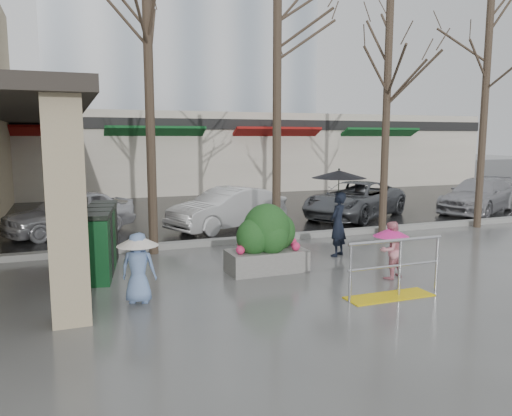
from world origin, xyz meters
TOP-DOWN VIEW (x-y plane):
  - ground at (0.00, 0.00)m, footprint 120.00×120.00m
  - street_asphalt at (0.00, 22.00)m, footprint 120.00×36.00m
  - curb at (0.00, 4.00)m, footprint 120.00×0.30m
  - canopy_slab at (-4.80, 8.00)m, footprint 2.80×18.00m
  - pillar_front at (-3.90, -0.50)m, footprint 0.55×0.55m
  - pillar_back at (-3.90, 6.00)m, footprint 0.55×0.55m
  - storefront_row at (2.00, 17.97)m, footprint 34.00×6.74m
  - office_tower at (4.00, 30.00)m, footprint 18.00×12.00m
  - handrail at (1.36, -1.20)m, footprint 1.90×0.50m
  - tree_west at (-2.00, 3.60)m, footprint 3.20×3.20m
  - tree_midwest at (1.20, 3.60)m, footprint 3.20×3.20m
  - tree_mideast at (4.50, 3.60)m, footprint 3.20×3.20m
  - tree_east at (8.00, 3.60)m, footprint 3.20×3.20m
  - woman at (2.00, 1.81)m, footprint 1.27×1.27m
  - child_pink at (2.02, -0.21)m, footprint 0.71×0.71m
  - child_blue at (-2.82, 0.08)m, footprint 0.70×0.70m
  - planter at (-0.06, 1.16)m, footprint 1.64×0.96m
  - news_boxes at (-3.28, 2.35)m, footprint 0.93×2.47m
  - car_a at (-3.84, 6.92)m, footprint 3.98×2.96m
  - car_b at (0.64, 6.04)m, footprint 4.04×2.69m
  - car_c at (5.39, 6.51)m, footprint 4.96×4.14m
  - car_d at (10.46, 6.04)m, footprint 4.68×3.44m

SIDE VIEW (x-z plane):
  - ground at x=0.00m, z-range 0.00..0.00m
  - street_asphalt at x=0.00m, z-range 0.00..0.01m
  - curb at x=0.00m, z-range 0.00..0.15m
  - handrail at x=1.36m, z-range -0.14..0.89m
  - car_a at x=-3.84m, z-range 0.00..1.26m
  - car_b at x=0.64m, z-range 0.00..1.26m
  - car_c at x=5.39m, z-range 0.00..1.26m
  - car_d at x=10.46m, z-range 0.00..1.26m
  - child_pink at x=2.02m, z-range 0.09..1.23m
  - news_boxes at x=-3.28m, z-range 0.00..1.35m
  - planter at x=-0.06m, z-range -0.03..1.39m
  - child_blue at x=-2.82m, z-range 0.12..1.32m
  - woman at x=2.00m, z-range 0.30..2.36m
  - pillar_front at x=-3.90m, z-range 0.00..3.50m
  - pillar_back at x=-3.90m, z-range 0.00..3.50m
  - storefront_row at x=2.00m, z-range 0.01..4.01m
  - canopy_slab at x=-4.80m, z-range 3.50..3.75m
  - tree_mideast at x=4.50m, z-range 1.61..8.11m
  - tree_west at x=-2.00m, z-range 1.68..8.48m
  - tree_midwest at x=1.20m, z-range 1.73..8.73m
  - tree_east at x=8.00m, z-range 1.78..8.98m
  - office_tower at x=4.00m, z-range 0.00..25.00m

